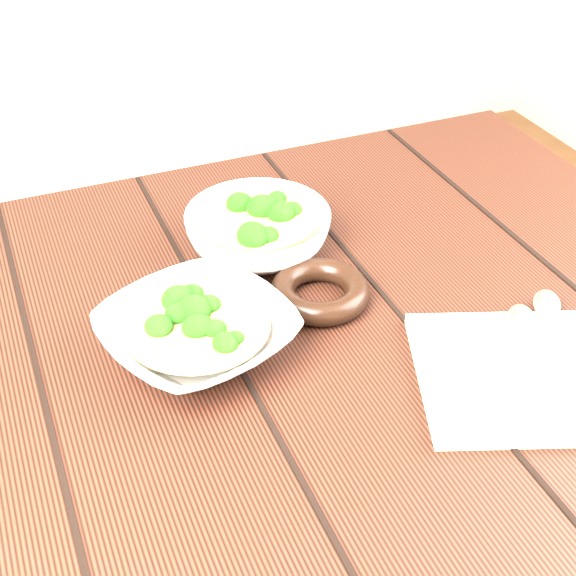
{
  "coord_description": "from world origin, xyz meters",
  "views": [
    {
      "loc": [
        -0.22,
        -0.66,
        1.32
      ],
      "look_at": [
        0.05,
        -0.0,
        0.8
      ],
      "focal_mm": 50.0,
      "sensor_mm": 36.0,
      "label": 1
    }
  ],
  "objects_px": {
    "soup_bowl_back": "(258,231)",
    "table": "(245,410)",
    "trivet": "(320,291)",
    "napkin": "(532,374)",
    "soup_bowl_front": "(198,333)"
  },
  "relations": [
    {
      "from": "soup_bowl_back",
      "to": "trivet",
      "type": "xyz_separation_m",
      "value": [
        0.03,
        -0.13,
        -0.02
      ]
    },
    {
      "from": "table",
      "to": "napkin",
      "type": "bearing_deg",
      "value": -36.11
    },
    {
      "from": "table",
      "to": "trivet",
      "type": "relative_size",
      "value": 10.28
    },
    {
      "from": "table",
      "to": "soup_bowl_front",
      "type": "bearing_deg",
      "value": -168.29
    },
    {
      "from": "soup_bowl_back",
      "to": "table",
      "type": "bearing_deg",
      "value": -117.58
    },
    {
      "from": "table",
      "to": "napkin",
      "type": "height_order",
      "value": "napkin"
    },
    {
      "from": "soup_bowl_back",
      "to": "napkin",
      "type": "distance_m",
      "value": 0.38
    },
    {
      "from": "soup_bowl_back",
      "to": "napkin",
      "type": "relative_size",
      "value": 0.82
    },
    {
      "from": "table",
      "to": "trivet",
      "type": "height_order",
      "value": "trivet"
    },
    {
      "from": "soup_bowl_back",
      "to": "trivet",
      "type": "height_order",
      "value": "soup_bowl_back"
    },
    {
      "from": "soup_bowl_front",
      "to": "soup_bowl_back",
      "type": "relative_size",
      "value": 1.28
    },
    {
      "from": "trivet",
      "to": "napkin",
      "type": "bearing_deg",
      "value": -54.19
    },
    {
      "from": "soup_bowl_back",
      "to": "trivet",
      "type": "distance_m",
      "value": 0.13
    },
    {
      "from": "table",
      "to": "napkin",
      "type": "xyz_separation_m",
      "value": [
        0.25,
        -0.19,
        0.13
      ]
    },
    {
      "from": "table",
      "to": "soup_bowl_back",
      "type": "bearing_deg",
      "value": 62.42
    }
  ]
}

